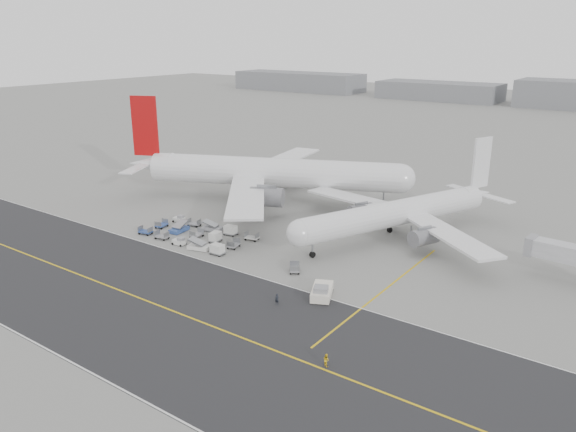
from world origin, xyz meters
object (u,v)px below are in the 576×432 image
Objects in this scene: airliner_b at (400,212)px; pushback_tug at (322,291)px; ground_crew_b at (326,360)px; ground_crew_a at (277,299)px; airliner_a at (266,172)px.

pushback_tug is at bearing -63.58° from airliner_b.
pushback_tug is at bearing -32.09° from ground_crew_b.
pushback_tug is 4.59× the size of ground_crew_a.
airliner_a reaches higher than ground_crew_b.
airliner_a is at bearing 112.95° from ground_crew_a.
ground_crew_a is (-2.19, -35.77, -4.09)m from airliner_b.
ground_crew_b is at bearing -81.11° from pushback_tug.
pushback_tug is (1.71, -30.06, -4.02)m from airliner_b.
airliner_b is 6.29× the size of pushback_tug.
ground_crew_b is (9.94, -14.88, -0.09)m from pushback_tug.
pushback_tug is at bearing 39.49° from ground_crew_a.
airliner_a is 8.56× the size of pushback_tug.
airliner_a is at bearing -165.16° from airliner_b.
airliner_a is 51.56m from pushback_tug.
airliner_a is 35.89m from airliner_b.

